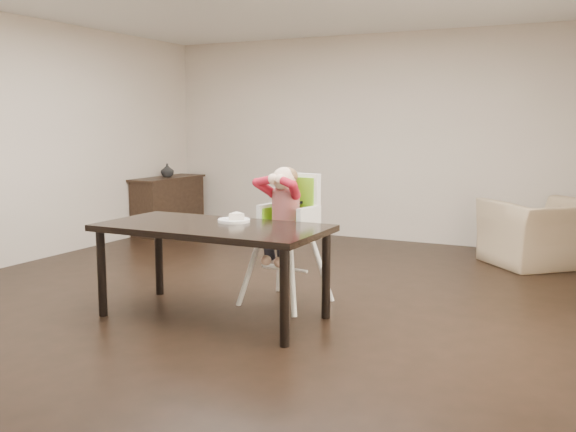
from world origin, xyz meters
name	(u,v)px	position (x,y,z in m)	size (l,w,h in m)	color
ground	(242,303)	(0.00, 0.00, 0.00)	(7.00, 7.00, 0.00)	black
room_walls	(240,85)	(0.00, 0.00, 1.86)	(6.02, 7.02, 2.71)	#BFB09E
dining_table	(213,235)	(0.00, -0.45, 0.67)	(1.80, 0.90, 0.75)	black
high_chair	(287,208)	(0.35, 0.19, 0.83)	(0.56, 0.56, 1.18)	white
plate	(235,219)	(0.09, -0.25, 0.78)	(0.29, 0.29, 0.08)	white
armchair	(543,222)	(2.20, 2.73, 0.48)	(1.10, 0.71, 0.96)	tan
sideboard	(168,205)	(-2.78, 2.70, 0.40)	(0.44, 1.26, 0.79)	black
vase	(167,171)	(-2.78, 2.70, 0.88)	(0.18, 0.19, 0.18)	#99999E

